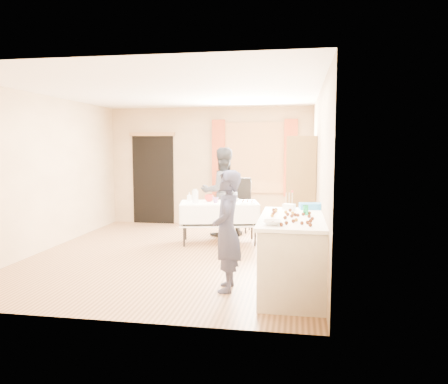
% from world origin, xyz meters
% --- Properties ---
extents(floor, '(4.50, 5.50, 0.02)m').
position_xyz_m(floor, '(0.00, 0.00, -0.01)').
color(floor, '#9E7047').
rests_on(floor, ground).
extents(ceiling, '(4.50, 5.50, 0.02)m').
position_xyz_m(ceiling, '(0.00, 0.00, 2.61)').
color(ceiling, white).
rests_on(ceiling, floor).
extents(wall_back, '(4.50, 0.02, 2.60)m').
position_xyz_m(wall_back, '(0.00, 2.76, 1.30)').
color(wall_back, tan).
rests_on(wall_back, floor).
extents(wall_front, '(4.50, 0.02, 2.60)m').
position_xyz_m(wall_front, '(0.00, -2.76, 1.30)').
color(wall_front, tan).
rests_on(wall_front, floor).
extents(wall_left, '(0.02, 5.50, 2.60)m').
position_xyz_m(wall_left, '(-2.26, 0.00, 1.30)').
color(wall_left, tan).
rests_on(wall_left, floor).
extents(wall_right, '(0.02, 5.50, 2.60)m').
position_xyz_m(wall_right, '(2.26, 0.00, 1.30)').
color(wall_right, tan).
rests_on(wall_right, floor).
extents(window_frame, '(1.32, 0.06, 1.52)m').
position_xyz_m(window_frame, '(1.00, 2.72, 1.50)').
color(window_frame, olive).
rests_on(window_frame, wall_back).
extents(window_pane, '(1.20, 0.02, 1.40)m').
position_xyz_m(window_pane, '(1.00, 2.71, 1.50)').
color(window_pane, white).
rests_on(window_pane, wall_back).
extents(curtain_left, '(0.28, 0.06, 1.65)m').
position_xyz_m(curtain_left, '(0.22, 2.67, 1.50)').
color(curtain_left, '#A84120').
rests_on(curtain_left, wall_back).
extents(curtain_right, '(0.28, 0.06, 1.65)m').
position_xyz_m(curtain_right, '(1.78, 2.67, 1.50)').
color(curtain_right, '#A84120').
rests_on(curtain_right, wall_back).
extents(doorway, '(0.95, 0.04, 2.00)m').
position_xyz_m(doorway, '(-1.30, 2.73, 1.00)').
color(doorway, black).
rests_on(doorway, floor).
extents(door_lintel, '(1.05, 0.06, 0.08)m').
position_xyz_m(door_lintel, '(-1.30, 2.70, 2.02)').
color(door_lintel, olive).
rests_on(door_lintel, wall_back).
extents(cabinet, '(0.50, 0.60, 1.92)m').
position_xyz_m(cabinet, '(1.99, 1.00, 0.96)').
color(cabinet, brown).
rests_on(cabinet, floor).
extents(counter, '(0.79, 1.66, 0.91)m').
position_xyz_m(counter, '(1.89, -1.51, 0.45)').
color(counter, beige).
rests_on(counter, floor).
extents(party_table, '(1.53, 1.00, 0.75)m').
position_xyz_m(party_table, '(0.54, 0.95, 0.45)').
color(party_table, black).
rests_on(party_table, floor).
extents(chair, '(0.49, 0.49, 1.09)m').
position_xyz_m(chair, '(0.74, 2.09, 0.33)').
color(chair, black).
rests_on(chair, floor).
extents(girl, '(0.60, 0.46, 1.47)m').
position_xyz_m(girl, '(1.10, -1.61, 0.73)').
color(girl, '#272841').
rests_on(girl, floor).
extents(woman, '(1.37, 1.33, 1.73)m').
position_xyz_m(woman, '(0.48, 1.62, 0.86)').
color(woman, black).
rests_on(woman, floor).
extents(soda_can, '(0.08, 0.08, 0.12)m').
position_xyz_m(soda_can, '(2.04, -1.33, 0.97)').
color(soda_can, '#139955').
rests_on(soda_can, counter).
extents(mixing_bowl, '(0.22, 0.22, 0.05)m').
position_xyz_m(mixing_bowl, '(1.68, -2.09, 0.94)').
color(mixing_bowl, white).
rests_on(mixing_bowl, counter).
extents(foam_block, '(0.18, 0.15, 0.08)m').
position_xyz_m(foam_block, '(1.83, -0.94, 0.95)').
color(foam_block, white).
rests_on(foam_block, counter).
extents(blue_basket, '(0.32, 0.24, 0.08)m').
position_xyz_m(blue_basket, '(2.12, -0.82, 0.95)').
color(blue_basket, '#2A81CF').
rests_on(blue_basket, counter).
extents(pitcher, '(0.12, 0.12, 0.22)m').
position_xyz_m(pitcher, '(0.14, 0.77, 0.86)').
color(pitcher, silver).
rests_on(pitcher, party_table).
extents(cup_red, '(0.19, 0.19, 0.13)m').
position_xyz_m(cup_red, '(0.35, 0.98, 0.81)').
color(cup_red, '#B12920').
rests_on(cup_red, party_table).
extents(cup_rainbow, '(0.11, 0.11, 0.10)m').
position_xyz_m(cup_rainbow, '(0.50, 0.81, 0.80)').
color(cup_rainbow, red).
rests_on(cup_rainbow, party_table).
extents(small_bowl, '(0.31, 0.31, 0.05)m').
position_xyz_m(small_bowl, '(0.80, 1.08, 0.78)').
color(small_bowl, white).
rests_on(small_bowl, party_table).
extents(pastry_tray, '(0.30, 0.23, 0.02)m').
position_xyz_m(pastry_tray, '(1.06, 0.92, 0.76)').
color(pastry_tray, white).
rests_on(pastry_tray, party_table).
extents(bottle, '(0.08, 0.08, 0.15)m').
position_xyz_m(bottle, '(-0.03, 1.03, 0.83)').
color(bottle, white).
rests_on(bottle, party_table).
extents(cake_balls, '(0.52, 1.14, 0.04)m').
position_xyz_m(cake_balls, '(1.86, -1.60, 0.93)').
color(cake_balls, '#3F2314').
rests_on(cake_balls, counter).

